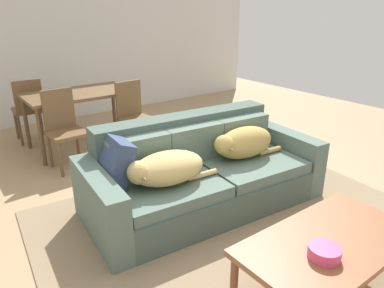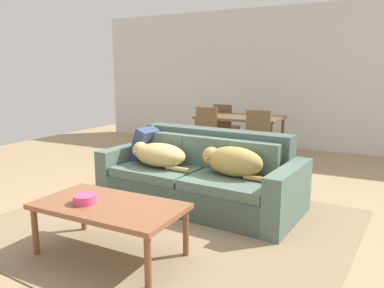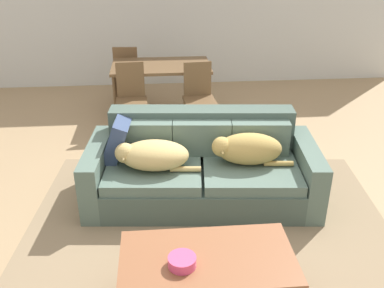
% 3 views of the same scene
% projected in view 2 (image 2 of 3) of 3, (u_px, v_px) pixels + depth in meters
% --- Properties ---
extents(ground_plane, '(10.00, 10.00, 0.00)m').
position_uv_depth(ground_plane, '(179.00, 210.00, 4.04)').
color(ground_plane, tan).
extents(back_partition, '(8.00, 0.12, 2.70)m').
position_uv_depth(back_partition, '(279.00, 78.00, 7.27)').
color(back_partition, silver).
rests_on(back_partition, ground).
extents(area_rug, '(3.51, 3.10, 0.01)m').
position_uv_depth(area_rug, '(171.00, 224.00, 3.66)').
color(area_rug, '#8E7859').
rests_on(area_rug, ground).
extents(couch, '(2.29, 1.17, 0.82)m').
position_uv_depth(couch, '(202.00, 177.00, 4.20)').
color(couch, '#465950').
rests_on(couch, ground).
extents(dog_on_left_cushion, '(0.79, 0.45, 0.27)m').
position_uv_depth(dog_on_left_cushion, '(158.00, 155.00, 4.25)').
color(dog_on_left_cushion, tan).
rests_on(dog_on_left_cushion, couch).
extents(dog_on_right_cushion, '(0.77, 0.36, 0.31)m').
position_uv_depth(dog_on_right_cushion, '(232.00, 161.00, 3.85)').
color(dog_on_right_cushion, tan).
rests_on(dog_on_right_cushion, couch).
extents(throw_pillow_by_left_arm, '(0.31, 0.43, 0.44)m').
position_uv_depth(throw_pillow_by_left_arm, '(147.00, 144.00, 4.63)').
color(throw_pillow_by_left_arm, '#344568').
rests_on(throw_pillow_by_left_arm, couch).
extents(coffee_table, '(1.19, 0.64, 0.45)m').
position_uv_depth(coffee_table, '(109.00, 209.00, 2.97)').
color(coffee_table, brown).
rests_on(coffee_table, ground).
extents(bowl_on_coffee_table, '(0.19, 0.19, 0.07)m').
position_uv_depth(bowl_on_coffee_table, '(85.00, 199.00, 2.97)').
color(bowl_on_coffee_table, '#EA4C7F').
rests_on(bowl_on_coffee_table, coffee_table).
extents(dining_table, '(1.36, 0.81, 0.76)m').
position_uv_depth(dining_table, '(240.00, 121.00, 6.17)').
color(dining_table, brown).
rests_on(dining_table, ground).
extents(dining_chair_near_left, '(0.42, 0.42, 0.92)m').
position_uv_depth(dining_chair_near_left, '(204.00, 134.00, 5.92)').
color(dining_chair_near_left, brown).
rests_on(dining_chair_near_left, ground).
extents(dining_chair_near_right, '(0.43, 0.43, 0.92)m').
position_uv_depth(dining_chair_near_right, '(256.00, 139.00, 5.47)').
color(dining_chair_near_right, brown).
rests_on(dining_chair_near_right, ground).
extents(dining_chair_far_left, '(0.42, 0.42, 0.89)m').
position_uv_depth(dining_chair_far_left, '(225.00, 125.00, 6.97)').
color(dining_chair_far_left, brown).
rests_on(dining_chair_far_left, ground).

